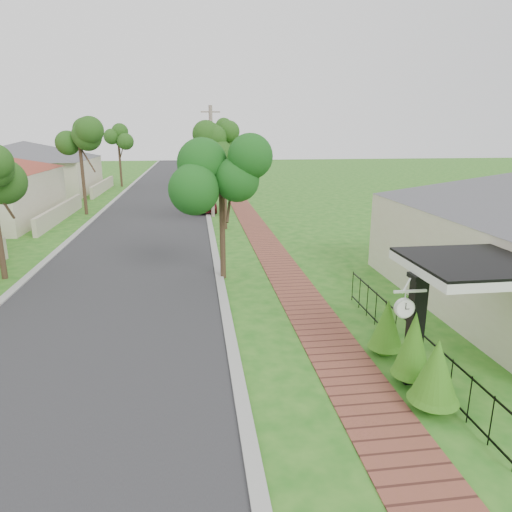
{
  "coord_description": "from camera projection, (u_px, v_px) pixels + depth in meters",
  "views": [
    {
      "loc": [
        -0.16,
        -9.72,
        5.46
      ],
      "look_at": [
        1.74,
        4.54,
        1.5
      ],
      "focal_mm": 32.0,
      "sensor_mm": 36.0,
      "label": 1
    }
  ],
  "objects": [
    {
      "name": "far_house_grey",
      "position": [
        27.0,
        167.0,
        40.73
      ],
      "size": [
        15.56,
        15.56,
        4.6
      ],
      "color": "beige",
      "rests_on": "ground"
    },
    {
      "name": "picket_fence",
      "position": [
        407.0,
        338.0,
        11.25
      ],
      "size": [
        0.03,
        8.02,
        1.0
      ],
      "color": "black",
      "rests_on": "ground"
    },
    {
      "name": "hedge_row",
      "position": [
        413.0,
        352.0,
        10.0
      ],
      "size": [
        0.89,
        3.22,
        1.79
      ],
      "color": "#245A12",
      "rests_on": "ground"
    },
    {
      "name": "parked_car_white",
      "position": [
        200.0,
        179.0,
        45.21
      ],
      "size": [
        1.73,
        4.94,
        1.63
      ],
      "primitive_type": "imported",
      "rotation": [
        0.0,
        0.0,
        -0.0
      ],
      "color": "silver",
      "rests_on": "ground"
    },
    {
      "name": "kerb_left",
      "position": [
        94.0,
        219.0,
        29.03
      ],
      "size": [
        0.3,
        120.0,
        0.1
      ],
      "primitive_type": "cube",
      "color": "#9E9E99",
      "rests_on": "ground"
    },
    {
      "name": "near_tree",
      "position": [
        221.0,
        174.0,
        16.51
      ],
      "size": [
        1.94,
        1.94,
        4.97
      ],
      "color": "#382619",
      "rests_on": "ground"
    },
    {
      "name": "parked_car_red",
      "position": [
        204.0,
        200.0,
        32.05
      ],
      "size": [
        1.82,
        4.43,
        1.5
      ],
      "primitive_type": "imported",
      "rotation": [
        0.0,
        0.0,
        -0.01
      ],
      "color": "maroon",
      "rests_on": "ground"
    },
    {
      "name": "road",
      "position": [
        152.0,
        218.0,
        29.49
      ],
      "size": [
        7.0,
        120.0,
        0.02
      ],
      "primitive_type": "cube",
      "color": "#28282B",
      "rests_on": "ground"
    },
    {
      "name": "ground",
      "position": [
        208.0,
        370.0,
        10.76
      ],
      "size": [
        160.0,
        160.0,
        0.0
      ],
      "primitive_type": "plane",
      "color": "#206417",
      "rests_on": "ground"
    },
    {
      "name": "utility_pole",
      "position": [
        212.0,
        162.0,
        29.06
      ],
      "size": [
        1.2,
        0.24,
        6.99
      ],
      "color": "gray",
      "rests_on": "ground"
    },
    {
      "name": "station_clock",
      "position": [
        405.0,
        307.0,
        9.43
      ],
      "size": [
        0.71,
        0.13,
        0.6
      ],
      "color": "silver",
      "rests_on": "ground"
    },
    {
      "name": "street_trees",
      "position": [
        158.0,
        143.0,
        34.85
      ],
      "size": [
        10.7,
        37.65,
        5.89
      ],
      "color": "#382619",
      "rests_on": "ground"
    },
    {
      "name": "porch_post",
      "position": [
        415.0,
        334.0,
        10.09
      ],
      "size": [
        0.48,
        0.48,
        2.52
      ],
      "color": "black",
      "rests_on": "ground"
    },
    {
      "name": "kerb_right",
      "position": [
        208.0,
        217.0,
        29.96
      ],
      "size": [
        0.3,
        120.0,
        0.1
      ],
      "primitive_type": "cube",
      "color": "#9E9E99",
      "rests_on": "ground"
    },
    {
      "name": "sidewalk",
      "position": [
        248.0,
        216.0,
        30.29
      ],
      "size": [
        1.5,
        120.0,
        0.03
      ],
      "primitive_type": "cube",
      "color": "brown",
      "rests_on": "ground"
    }
  ]
}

